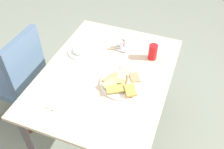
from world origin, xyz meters
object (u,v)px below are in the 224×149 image
object	(u,v)px
paper_napkin	(62,102)
fork	(64,102)
soda_can	(153,52)
salad_plate_greens	(80,51)
pide_platter	(122,83)
dining_chair	(19,75)
spoon	(59,100)
condiment_caddy	(122,46)
dining_table	(106,80)

from	to	relation	value
paper_napkin	fork	size ratio (longest dim) A/B	0.79
soda_can	salad_plate_greens	bearing A→B (deg)	103.69
pide_platter	salad_plate_greens	distance (m)	0.47
pide_platter	fork	world-z (taller)	pide_platter
dining_chair	paper_napkin	world-z (taller)	dining_chair
salad_plate_greens	spoon	bearing A→B (deg)	-169.77
salad_plate_greens	fork	world-z (taller)	salad_plate_greens
fork	condiment_caddy	bearing A→B (deg)	8.78
dining_table	spoon	xyz separation A→B (m)	(-0.35, 0.19, 0.08)
dining_chair	pide_platter	world-z (taller)	dining_chair
dining_chair	salad_plate_greens	xyz separation A→B (m)	(0.23, -0.48, 0.22)
spoon	salad_plate_greens	bearing A→B (deg)	33.77
dining_table	spoon	size ratio (longest dim) A/B	6.51
pide_platter	paper_napkin	world-z (taller)	pide_platter
salad_plate_greens	paper_napkin	bearing A→B (deg)	-167.77
dining_chair	pide_platter	size ratio (longest dim) A/B	2.97
paper_napkin	fork	bearing A→B (deg)	-90.00
dining_chair	spoon	size ratio (longest dim) A/B	5.04
pide_platter	spoon	distance (m)	0.43
fork	condiment_caddy	xyz separation A→B (m)	(0.66, -0.16, 0.02)
fork	spoon	distance (m)	0.04
dining_chair	paper_napkin	bearing A→B (deg)	-114.50
dining_table	fork	size ratio (longest dim) A/B	6.43
dining_chair	soda_can	size ratio (longest dim) A/B	7.50
condiment_caddy	dining_table	bearing A→B (deg)	177.48
pide_platter	soda_can	bearing A→B (deg)	-19.66
spoon	soda_can	bearing A→B (deg)	-12.25
dining_table	spoon	bearing A→B (deg)	151.78
dining_table	fork	distance (m)	0.39
salad_plate_greens	paper_napkin	world-z (taller)	salad_plate_greens
salad_plate_greens	spoon	distance (m)	0.51
soda_can	fork	size ratio (longest dim) A/B	0.66
dining_chair	fork	bearing A→B (deg)	-113.85
soda_can	fork	xyz separation A→B (m)	(-0.63, 0.42, -0.06)
dining_chair	condiment_caddy	xyz separation A→B (m)	(0.39, -0.77, 0.23)
dining_table	dining_chair	world-z (taller)	dining_chair
condiment_caddy	pide_platter	bearing A→B (deg)	-161.03
dining_chair	pide_platter	bearing A→B (deg)	-89.00
dining_table	spoon	distance (m)	0.40
dining_chair	salad_plate_greens	world-z (taller)	dining_chair
dining_table	dining_chair	bearing A→B (deg)	96.20
soda_can	condiment_caddy	xyz separation A→B (m)	(0.03, 0.25, -0.04)
dining_chair	salad_plate_greens	distance (m)	0.57
fork	spoon	bearing A→B (deg)	112.84
dining_table	fork	bearing A→B (deg)	156.57
salad_plate_greens	spoon	xyz separation A→B (m)	(-0.50, -0.09, -0.01)
salad_plate_greens	condiment_caddy	xyz separation A→B (m)	(0.16, -0.29, 0.01)
dining_table	salad_plate_greens	xyz separation A→B (m)	(0.15, 0.28, 0.09)
soda_can	spoon	distance (m)	0.78
pide_platter	soda_can	distance (m)	0.37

